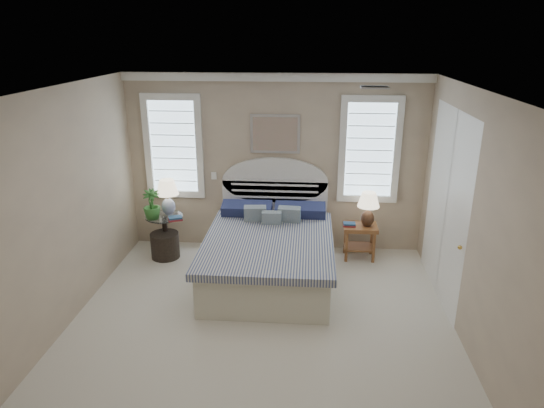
{
  "coord_description": "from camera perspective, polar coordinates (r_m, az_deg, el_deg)",
  "views": [
    {
      "loc": [
        0.52,
        -4.63,
        3.24
      ],
      "look_at": [
        0.07,
        1.0,
        1.24
      ],
      "focal_mm": 32.0,
      "sensor_mm": 36.0,
      "label": 1
    }
  ],
  "objects": [
    {
      "name": "floor",
      "position": [
        5.67,
        -1.56,
        -15.32
      ],
      "size": [
        4.5,
        5.0,
        0.01
      ],
      "primitive_type": "cube",
      "color": "beige",
      "rests_on": "ground"
    },
    {
      "name": "ceiling",
      "position": [
        4.68,
        -1.86,
        12.91
      ],
      "size": [
        4.5,
        5.0,
        0.01
      ],
      "primitive_type": "cube",
      "color": "white",
      "rests_on": "wall_back"
    },
    {
      "name": "wall_back",
      "position": [
        7.39,
        0.38,
        4.72
      ],
      "size": [
        4.5,
        0.02,
        2.7
      ],
      "primitive_type": "cube",
      "color": "#C5AF93",
      "rests_on": "floor"
    },
    {
      "name": "wall_left",
      "position": [
        5.71,
        -24.77,
        -1.67
      ],
      "size": [
        0.02,
        5.0,
        2.7
      ],
      "primitive_type": "cube",
      "color": "#C5AF93",
      "rests_on": "floor"
    },
    {
      "name": "wall_right",
      "position": [
        5.29,
        23.37,
        -3.09
      ],
      "size": [
        0.02,
        5.0,
        2.7
      ],
      "primitive_type": "cube",
      "color": "#C5AF93",
      "rests_on": "floor"
    },
    {
      "name": "crown_molding",
      "position": [
        7.13,
        0.38,
        14.71
      ],
      "size": [
        4.5,
        0.08,
        0.12
      ],
      "primitive_type": "cube",
      "color": "white",
      "rests_on": "wall_back"
    },
    {
      "name": "hvac_vent",
      "position": [
        5.5,
        11.98,
        13.28
      ],
      "size": [
        0.3,
        0.2,
        0.02
      ],
      "primitive_type": "cube",
      "color": "#B2B2B2",
      "rests_on": "ceiling"
    },
    {
      "name": "switch_plate",
      "position": [
        7.55,
        -6.85,
        3.33
      ],
      "size": [
        0.08,
        0.01,
        0.12
      ],
      "primitive_type": "cube",
      "color": "white",
      "rests_on": "wall_back"
    },
    {
      "name": "window_left",
      "position": [
        7.58,
        -11.48,
        6.65
      ],
      "size": [
        0.9,
        0.06,
        1.6
      ],
      "primitive_type": "cube",
      "color": "silver",
      "rests_on": "wall_back"
    },
    {
      "name": "window_right",
      "position": [
        7.35,
        11.4,
        6.25
      ],
      "size": [
        0.9,
        0.06,
        1.6
      ],
      "primitive_type": "cube",
      "color": "silver",
      "rests_on": "wall_back"
    },
    {
      "name": "painting",
      "position": [
        7.24,
        0.36,
        8.23
      ],
      "size": [
        0.74,
        0.04,
        0.58
      ],
      "primitive_type": "cube",
      "color": "silver",
      "rests_on": "wall_back"
    },
    {
      "name": "closet_door",
      "position": [
        6.41,
        19.79,
        -0.23
      ],
      "size": [
        0.02,
        1.8,
        2.4
      ],
      "primitive_type": "cube",
      "color": "white",
      "rests_on": "floor"
    },
    {
      "name": "bed",
      "position": [
        6.74,
        -0.29,
        -5.52
      ],
      "size": [
        1.72,
        2.28,
        1.47
      ],
      "color": "beige",
      "rests_on": "floor"
    },
    {
      "name": "side_table_left",
      "position": [
        7.58,
        -12.46,
        -3.08
      ],
      "size": [
        0.56,
        0.56,
        0.63
      ],
      "color": "black",
      "rests_on": "floor"
    },
    {
      "name": "nightstand_right",
      "position": [
        7.39,
        10.28,
        -3.51
      ],
      "size": [
        0.5,
        0.4,
        0.53
      ],
      "color": "brown",
      "rests_on": "floor"
    },
    {
      "name": "floor_pot",
      "position": [
        7.55,
        -12.46,
        -4.76
      ],
      "size": [
        0.44,
        0.44,
        0.39
      ],
      "primitive_type": "cylinder",
      "rotation": [
        0.0,
        0.0,
        -0.02
      ],
      "color": "black",
      "rests_on": "floor"
    },
    {
      "name": "lamp_left",
      "position": [
        7.43,
        -12.2,
        1.26
      ],
      "size": [
        0.37,
        0.37,
        0.55
      ],
      "rotation": [
        0.0,
        0.0,
        0.1
      ],
      "color": "silver",
      "rests_on": "side_table_left"
    },
    {
      "name": "lamp_right",
      "position": [
        7.23,
        11.27,
        -0.16
      ],
      "size": [
        0.35,
        0.35,
        0.53
      ],
      "rotation": [
        0.0,
        0.0,
        -0.09
      ],
      "color": "black",
      "rests_on": "nightstand_right"
    },
    {
      "name": "potted_plant",
      "position": [
        7.33,
        -13.98,
        -0.06
      ],
      "size": [
        0.33,
        0.33,
        0.45
      ],
      "primitive_type": "imported",
      "rotation": [
        0.0,
        0.0,
        0.43
      ],
      "color": "#337C31",
      "rests_on": "side_table_left"
    },
    {
      "name": "books_left",
      "position": [
        7.27,
        -11.31,
        -1.68
      ],
      "size": [
        0.24,
        0.21,
        0.06
      ],
      "rotation": [
        0.0,
        0.0,
        0.41
      ],
      "color": "maroon",
      "rests_on": "side_table_left"
    },
    {
      "name": "books_right",
      "position": [
        7.27,
        9.08,
        -2.39
      ],
      "size": [
        0.2,
        0.15,
        0.05
      ],
      "rotation": [
        0.0,
        0.0,
        0.11
      ],
      "color": "maroon",
      "rests_on": "nightstand_right"
    }
  ]
}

